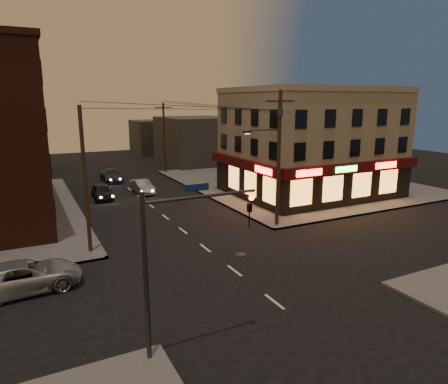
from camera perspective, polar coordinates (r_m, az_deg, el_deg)
ground at (r=22.96m, az=1.52°, el=-11.19°), size 120.00×120.00×0.00m
sidewalk_ne at (r=47.66m, az=9.70°, el=1.44°), size 24.00×28.00×0.15m
pizza_building at (r=41.28m, az=12.27°, el=6.99°), size 15.85×12.85×10.50m
bg_building_ne_a at (r=61.60m, az=-3.89°, el=7.37°), size 10.00×12.00×7.00m
bg_building_ne_b at (r=74.05m, az=-9.63°, el=7.75°), size 8.00×8.00×6.00m
utility_pole_main at (r=29.64m, az=7.65°, el=5.78°), size 4.20×0.44×10.00m
utility_pole_far at (r=53.36m, az=-8.53°, el=7.65°), size 0.26×0.26×9.00m
utility_pole_west at (r=25.56m, az=-19.22°, el=1.53°), size 0.24×0.24×9.00m
traffic_signal at (r=14.53m, az=-7.29°, el=-8.21°), size 4.49×0.32×6.47m
suv_cross at (r=22.72m, az=-26.72°, el=-10.76°), size 5.81×3.07×1.56m
sedan_near at (r=40.77m, az=-17.06°, el=0.08°), size 1.89×4.39×1.47m
sedan_mid at (r=42.28m, az=-11.60°, el=0.78°), size 1.67×4.32×1.40m
sedan_far at (r=49.47m, az=-15.82°, el=2.32°), size 2.08×5.03×1.46m
fire_hydrant at (r=34.11m, az=3.47°, el=-2.17°), size 0.30×0.30×0.68m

